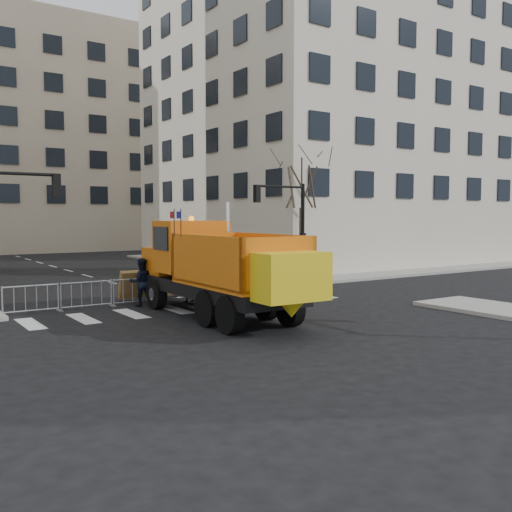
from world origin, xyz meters
TOP-DOWN VIEW (x-y plane):
  - ground at (0.00, 0.00)m, footprint 120.00×120.00m
  - sidewalk_back at (0.00, 8.50)m, footprint 64.00×5.00m
  - building_right at (20.00, 22.00)m, footprint 22.00×22.00m
  - traffic_light_right at (8.50, 9.50)m, footprint 0.18×0.18m
  - crowd_barriers at (-0.75, 7.60)m, footprint 12.60×0.60m
  - street_tree at (9.20, 10.50)m, footprint 3.00×3.00m
  - plow_truck at (-0.55, 2.86)m, footprint 3.54×10.86m
  - cop_a at (0.31, 7.00)m, footprint 0.73×0.55m
  - cop_b at (-1.86, 7.00)m, footprint 1.10×0.95m
  - cop_c at (-1.10, 7.00)m, footprint 0.79×1.08m
  - newspaper_box at (6.73, 10.14)m, footprint 0.52×0.48m

SIDE VIEW (x-z plane):
  - ground at x=0.00m, z-range 0.00..0.00m
  - sidewalk_back at x=0.00m, z-range 0.00..0.15m
  - crowd_barriers at x=-0.75m, z-range 0.00..1.10m
  - newspaper_box at x=6.73m, z-range 0.15..1.25m
  - cop_c at x=-1.10m, z-range 0.00..1.69m
  - cop_a at x=0.31m, z-range 0.00..1.82m
  - cop_b at x=-1.86m, z-range 0.00..1.95m
  - plow_truck at x=-0.55m, z-range -0.23..3.96m
  - traffic_light_right at x=8.50m, z-range 0.00..5.40m
  - street_tree at x=9.20m, z-range 0.00..7.50m
  - building_right at x=20.00m, z-range 0.00..32.00m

